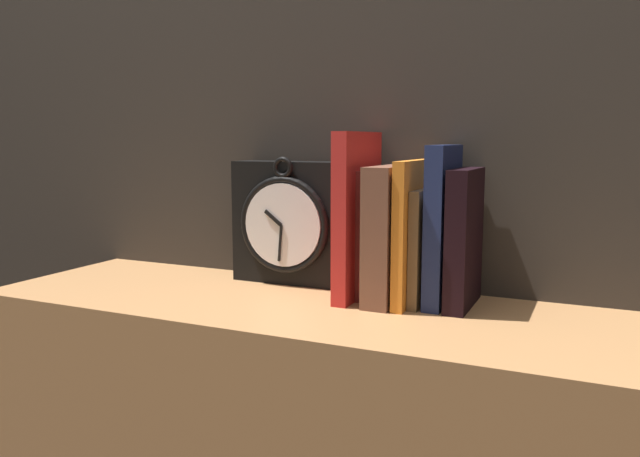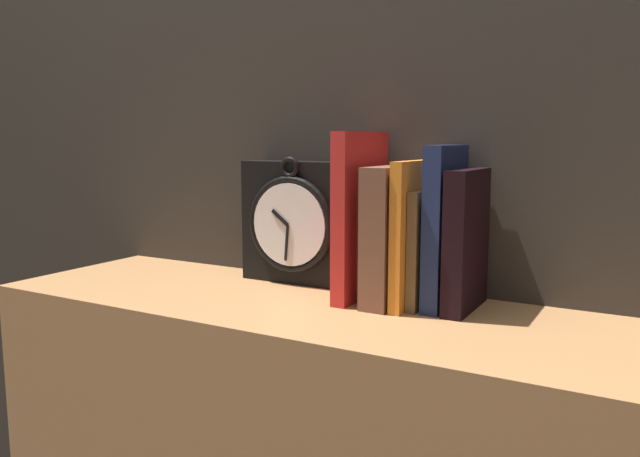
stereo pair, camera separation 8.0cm
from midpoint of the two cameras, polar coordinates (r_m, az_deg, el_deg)
name	(u,v)px [view 2 (the right image)]	position (r m, az deg, el deg)	size (l,w,h in m)	color
wall_back	(375,46)	(1.09, 7.20, 16.25)	(6.00, 0.05, 2.60)	#2D2823
clock	(299,222)	(1.08, 0.20, 0.56)	(0.21, 0.07, 0.22)	black
book_slot0_red	(360,216)	(0.97, 6.06, 1.15)	(0.02, 0.15, 0.26)	red
book_slot1_maroon	(378,234)	(0.99, 7.63, -0.52)	(0.02, 0.12, 0.20)	maroon
book_slot2_brown	(393,235)	(0.96, 9.04, -0.58)	(0.04, 0.15, 0.21)	brown
book_slot3_orange	(414,233)	(0.95, 10.99, -0.45)	(0.02, 0.15, 0.22)	orange
book_slot4_brown	(427,247)	(0.95, 12.13, -1.72)	(0.01, 0.13, 0.17)	brown
book_slot5_navy	(445,227)	(0.94, 13.74, 0.12)	(0.03, 0.13, 0.24)	#1A244D
book_slot6_black	(466,240)	(0.94, 15.64, -1.06)	(0.03, 0.13, 0.21)	black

